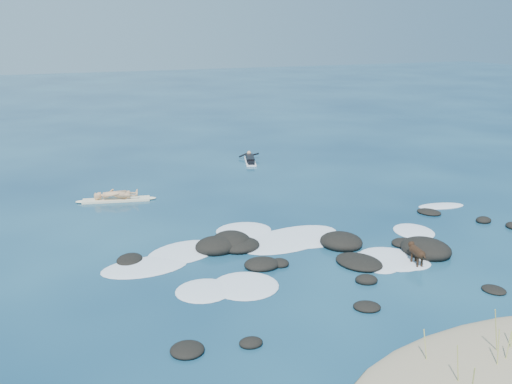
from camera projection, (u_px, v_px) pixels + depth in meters
name	position (u px, v px, depth m)	size (l,w,h in m)	color
ground	(334.00, 244.00, 19.27)	(160.00, 160.00, 0.00)	#0A2642
reef_rocks	(315.00, 249.00, 18.51)	(14.51, 7.35, 0.62)	black
breaking_foam	(287.00, 249.00, 18.79)	(14.94, 6.51, 0.12)	white
standing_surfer_rig	(115.00, 184.00, 23.81)	(3.31, 1.19, 1.90)	#FFF5CB
paddling_surfer_rig	(250.00, 159.00, 30.89)	(1.44, 2.52, 0.44)	white
dog	(416.00, 252.00, 17.45)	(0.39, 1.06, 0.68)	black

